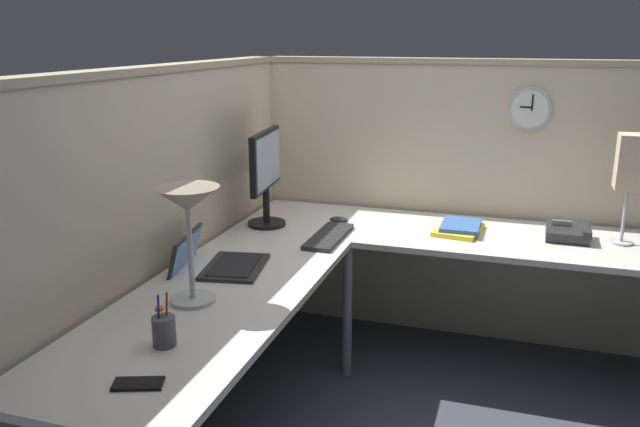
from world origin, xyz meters
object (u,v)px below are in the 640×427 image
object	(u,v)px
monitor	(266,171)
desk_lamp_paper	(631,165)
office_phone	(569,233)
desk_lamp_dome	(188,209)
computer_mouse	(339,220)
book_stack	(459,228)
cell_phone	(138,384)
wall_clock	(530,109)
pen_cup	(164,330)
keyboard	(329,237)
laptop	(213,262)

from	to	relation	value
monitor	desk_lamp_paper	xyz separation A→B (m)	(0.23, -1.74, 0.09)
desk_lamp_paper	office_phone	bearing A→B (deg)	94.62
desk_lamp_dome	office_phone	size ratio (longest dim) A/B	2.13
computer_mouse	office_phone	world-z (taller)	office_phone
computer_mouse	book_stack	xyz separation A→B (m)	(0.03, -0.63, 0.00)
computer_mouse	cell_phone	xyz separation A→B (m)	(-1.76, 0.10, -0.01)
monitor	wall_clock	xyz separation A→B (m)	(0.53, -1.28, 0.31)
desk_lamp_paper	cell_phone	bearing A→B (deg)	140.98
pen_cup	wall_clock	world-z (taller)	wall_clock
office_phone	computer_mouse	bearing A→B (deg)	92.99
cell_phone	keyboard	bearing A→B (deg)	-24.69
desk_lamp_dome	office_phone	distance (m)	1.89
keyboard	office_phone	distance (m)	1.18
keyboard	desk_lamp_paper	bearing A→B (deg)	-74.91
laptop	desk_lamp_paper	bearing A→B (deg)	-62.51
pen_cup	cell_phone	bearing A→B (deg)	-166.76
wall_clock	desk_lamp_dome	bearing A→B (deg)	143.16
keyboard	desk_lamp_dome	world-z (taller)	desk_lamp_dome
laptop	book_stack	bearing A→B (deg)	-48.50
laptop	keyboard	size ratio (longest dim) A/B	1.01
pen_cup	cell_phone	xyz separation A→B (m)	(-0.24, -0.06, -0.05)
office_phone	desk_lamp_paper	world-z (taller)	desk_lamp_paper
cell_phone	office_phone	world-z (taller)	office_phone
computer_mouse	book_stack	world-z (taller)	book_stack
monitor	book_stack	xyz separation A→B (m)	(0.19, -0.98, -0.27)
desk_lamp_dome	wall_clock	xyz separation A→B (m)	(1.55, -1.16, 0.23)
desk_lamp_dome	desk_lamp_paper	xyz separation A→B (m)	(1.25, -1.63, 0.02)
keyboard	desk_lamp_paper	size ratio (longest dim) A/B	0.81
cell_phone	office_phone	distance (m)	2.21
wall_clock	book_stack	bearing A→B (deg)	139.57
keyboard	book_stack	bearing A→B (deg)	-62.37
pen_cup	monitor	bearing A→B (deg)	8.29
laptop	keyboard	world-z (taller)	laptop
computer_mouse	office_phone	size ratio (longest dim) A/B	0.50
desk_lamp_paper	monitor	bearing A→B (deg)	97.67
cell_phone	desk_lamp_paper	world-z (taller)	desk_lamp_paper
desk_lamp_paper	desk_lamp_dome	bearing A→B (deg)	127.52
pen_cup	book_stack	distance (m)	1.74
keyboard	pen_cup	world-z (taller)	pen_cup
cell_phone	wall_clock	xyz separation A→B (m)	(2.14, -1.02, 0.59)
monitor	book_stack	size ratio (longest dim) A/B	1.62
monitor	laptop	world-z (taller)	monitor
cell_phone	office_phone	bearing A→B (deg)	-54.49
desk_lamp_dome	pen_cup	size ratio (longest dim) A/B	2.47
laptop	office_phone	xyz separation A→B (m)	(0.88, -1.49, 0.01)
computer_mouse	desk_lamp_dome	size ratio (longest dim) A/B	0.23
office_phone	book_stack	world-z (taller)	office_phone
computer_mouse	monitor	bearing A→B (deg)	113.88
keyboard	wall_clock	world-z (taller)	wall_clock
pen_cup	desk_lamp_paper	size ratio (longest dim) A/B	0.34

